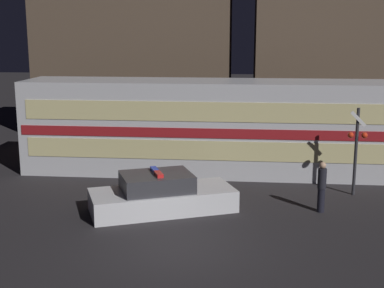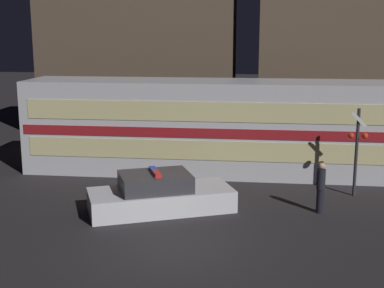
{
  "view_description": "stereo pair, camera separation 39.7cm",
  "coord_description": "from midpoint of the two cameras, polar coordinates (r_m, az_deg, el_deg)",
  "views": [
    {
      "loc": [
        1.81,
        -13.7,
        5.86
      ],
      "look_at": [
        -0.13,
        5.58,
        1.73
      ],
      "focal_mm": 50.0,
      "sensor_mm": 36.0,
      "label": 1
    },
    {
      "loc": [
        2.21,
        -13.66,
        5.86
      ],
      "look_at": [
        -0.13,
        5.58,
        1.73
      ],
      "focal_mm": 50.0,
      "sensor_mm": 36.0,
      "label": 2
    }
  ],
  "objects": [
    {
      "name": "building_left",
      "position": [
        30.74,
        -5.22,
        8.43
      ],
      "size": [
        10.69,
        4.35,
        7.92
      ],
      "color": "brown",
      "rests_on": "ground_plane"
    },
    {
      "name": "train",
      "position": [
        22.26,
        3.15,
        1.82
      ],
      "size": [
        15.87,
        2.89,
        3.84
      ],
      "color": "silver",
      "rests_on": "ground_plane"
    },
    {
      "name": "building_center",
      "position": [
        30.71,
        16.21,
        9.66
      ],
      "size": [
        9.14,
        6.97,
        9.69
      ],
      "color": "brown",
      "rests_on": "ground_plane"
    },
    {
      "name": "pedestrian",
      "position": [
        17.95,
        14.18,
        -4.49
      ],
      "size": [
        0.28,
        0.28,
        1.69
      ],
      "color": "black",
      "rests_on": "ground_plane"
    },
    {
      "name": "crossing_signal_near",
      "position": [
        19.86,
        17.74,
        -0.22
      ],
      "size": [
        0.69,
        0.29,
        3.19
      ],
      "color": "#2D2D33",
      "rests_on": "ground_plane"
    },
    {
      "name": "police_car",
      "position": [
        17.73,
        -2.83,
        -5.51
      ],
      "size": [
        5.07,
        3.55,
        1.4
      ],
      "rotation": [
        0.0,
        0.0,
        0.39
      ],
      "color": "silver",
      "rests_on": "ground_plane"
    },
    {
      "name": "ground_plane",
      "position": [
        15.02,
        -1.35,
        -10.94
      ],
      "size": [
        120.0,
        120.0,
        0.0
      ],
      "primitive_type": "plane",
      "color": "#262326"
    }
  ]
}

